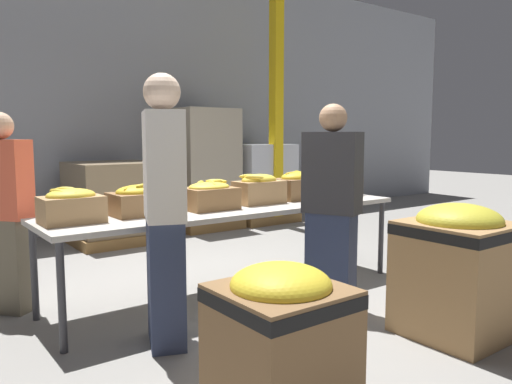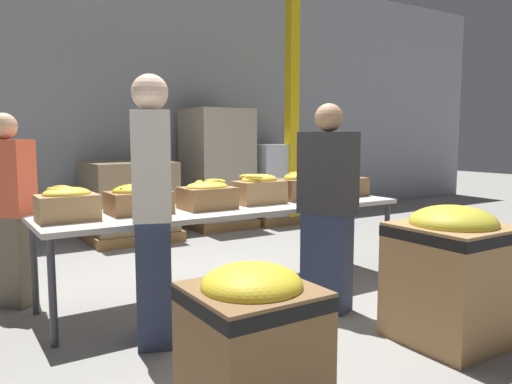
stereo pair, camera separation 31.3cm
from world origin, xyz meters
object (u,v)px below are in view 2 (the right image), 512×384
(volunteer_1, at_px, (327,209))
(banana_box_0, at_px, (67,204))
(banana_box_5, at_px, (342,184))
(donation_bin_1, at_px, (451,270))
(pallet_stack_1, at_px, (128,201))
(banana_box_4, at_px, (302,186))
(banana_box_1, at_px, (139,198))
(donation_bin_0, at_px, (252,333))
(volunteer_2, at_px, (8,211))
(pallet_stack_0, at_px, (217,169))
(pallet_stack_2, at_px, (274,183))
(volunteer_0, at_px, (153,212))
(support_pillar, at_px, (292,92))
(banana_box_3, at_px, (259,189))
(banana_box_2, at_px, (207,195))
(sorting_table, at_px, (232,212))

(volunteer_1, bearing_deg, banana_box_0, 43.21)
(banana_box_5, xyz_separation_m, donation_bin_1, (-0.59, -1.70, -0.40))
(pallet_stack_1, bearing_deg, banana_box_4, -73.19)
(banana_box_1, xyz_separation_m, donation_bin_1, (1.50, -1.71, -0.39))
(volunteer_1, bearing_deg, donation_bin_0, 102.55)
(volunteer_1, height_order, pallet_stack_1, volunteer_1)
(volunteer_2, distance_m, pallet_stack_0, 3.74)
(banana_box_1, bearing_deg, donation_bin_1, -48.68)
(donation_bin_0, xyz_separation_m, pallet_stack_1, (0.83, 4.37, 0.11))
(pallet_stack_2, bearing_deg, volunteer_0, -134.15)
(banana_box_5, bearing_deg, pallet_stack_1, 116.20)
(volunteer_0, bearing_deg, volunteer_1, -75.17)
(donation_bin_0, distance_m, support_pillar, 5.46)
(banana_box_3, height_order, pallet_stack_2, pallet_stack_2)
(banana_box_1, bearing_deg, banana_box_3, -2.16)
(pallet_stack_2, bearing_deg, banana_box_5, -111.53)
(banana_box_3, height_order, pallet_stack_0, pallet_stack_0)
(volunteer_0, height_order, volunteer_2, volunteer_0)
(banana_box_2, relative_size, pallet_stack_2, 0.34)
(banana_box_5, relative_size, pallet_stack_2, 0.36)
(volunteer_2, distance_m, donation_bin_0, 2.48)
(donation_bin_1, relative_size, pallet_stack_2, 0.74)
(volunteer_0, bearing_deg, donation_bin_1, -100.96)
(support_pillar, height_order, pallet_stack_2, support_pillar)
(sorting_table, relative_size, volunteer_2, 2.06)
(banana_box_3, xyz_separation_m, banana_box_4, (0.50, 0.04, -0.00))
(volunteer_0, bearing_deg, banana_box_5, -52.21)
(banana_box_4, bearing_deg, volunteer_1, -115.25)
(banana_box_5, bearing_deg, banana_box_1, 179.80)
(pallet_stack_2, bearing_deg, support_pillar, -86.06)
(volunteer_0, bearing_deg, banana_box_2, -28.13)
(support_pillar, xyz_separation_m, pallet_stack_2, (-0.03, 0.42, -1.40))
(volunteer_2, xyz_separation_m, support_pillar, (4.07, 1.75, 1.24))
(banana_box_0, height_order, banana_box_3, banana_box_3)
(banana_box_3, bearing_deg, banana_box_5, 1.92)
(volunteer_0, xyz_separation_m, pallet_stack_0, (2.32, 3.46, -0.00))
(banana_box_1, distance_m, volunteer_2, 1.05)
(volunteer_0, bearing_deg, sorting_table, -35.89)
(banana_box_5, bearing_deg, volunteer_2, 168.27)
(banana_box_0, bearing_deg, volunteer_0, -57.14)
(banana_box_0, xyz_separation_m, banana_box_1, (0.54, 0.05, -0.01))
(volunteer_0, bearing_deg, support_pillar, -26.75)
(banana_box_0, relative_size, volunteer_0, 0.23)
(sorting_table, bearing_deg, banana_box_3, 5.38)
(banana_box_4, height_order, volunteer_2, volunteer_2)
(banana_box_0, bearing_deg, banana_box_5, 1.02)
(donation_bin_0, bearing_deg, pallet_stack_0, 63.71)
(banana_box_1, bearing_deg, volunteer_1, -34.40)
(sorting_table, bearing_deg, support_pillar, 44.85)
(volunteer_0, height_order, donation_bin_1, volunteer_0)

